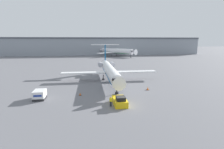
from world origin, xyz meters
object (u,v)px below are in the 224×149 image
at_px(pushback_tug, 120,101).
at_px(luggage_cart, 40,95).
at_px(traffic_cone_right, 148,88).
at_px(worker_near_tug, 111,101).
at_px(traffic_cone_left, 80,94).
at_px(airplane_main, 110,70).
at_px(airplane_parked_far_left, 115,51).

bearing_deg(pushback_tug, luggage_cart, 160.78).
bearing_deg(pushback_tug, traffic_cone_right, 45.22).
bearing_deg(worker_near_tug, luggage_cart, 156.45).
distance_m(worker_near_tug, traffic_cone_right, 13.80).
bearing_deg(traffic_cone_right, luggage_cart, -172.35).
bearing_deg(traffic_cone_right, traffic_cone_left, -173.11).
height_order(airplane_main, traffic_cone_right, airplane_main).
xyz_separation_m(traffic_cone_left, traffic_cone_right, (15.95, 1.93, 0.08)).
relative_size(pushback_tug, luggage_cart, 1.52).
xyz_separation_m(airplane_main, luggage_cart, (-16.28, -14.74, -2.21)).
bearing_deg(luggage_cart, traffic_cone_right, 7.65).
xyz_separation_m(airplane_main, airplane_parked_far_left, (15.29, 81.52, 0.75)).
relative_size(worker_near_tug, traffic_cone_right, 2.42).
height_order(pushback_tug, traffic_cone_right, pushback_tug).
xyz_separation_m(pushback_tug, traffic_cone_left, (-7.41, 6.67, -0.40)).
relative_size(pushback_tug, traffic_cone_left, 7.88).
xyz_separation_m(luggage_cart, worker_near_tug, (13.67, -5.96, 0.06)).
xyz_separation_m(airplane_main, pushback_tug, (-0.85, -20.12, -2.45)).
height_order(pushback_tug, airplane_parked_far_left, airplane_parked_far_left).
distance_m(airplane_main, worker_near_tug, 20.97).
bearing_deg(traffic_cone_left, pushback_tug, -41.99).
height_order(luggage_cart, airplane_parked_far_left, airplane_parked_far_left).
bearing_deg(worker_near_tug, airplane_parked_far_left, 80.07).
distance_m(traffic_cone_left, airplane_parked_far_left, 97.91).
bearing_deg(worker_near_tug, traffic_cone_right, 41.73).
xyz_separation_m(pushback_tug, traffic_cone_right, (8.53, 8.60, -0.32)).
relative_size(worker_near_tug, traffic_cone_left, 3.10).
height_order(airplane_main, airplane_parked_far_left, airplane_parked_far_left).
bearing_deg(airplane_parked_far_left, luggage_cart, -108.16).
height_order(airplane_main, pushback_tug, airplane_main).
height_order(worker_near_tug, traffic_cone_left, worker_near_tug).
bearing_deg(traffic_cone_left, airplane_parked_far_left, 76.07).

